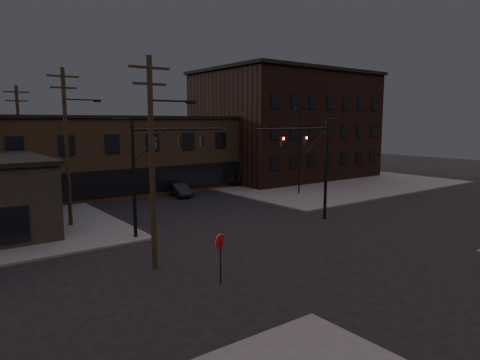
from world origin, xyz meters
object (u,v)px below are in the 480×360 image
traffic_signal_far (152,163)px  car_crossing (180,190)px  parked_car_lot_b (283,179)px  stop_sign (220,247)px  traffic_signal_near (316,158)px  parked_car_lot_a (241,179)px

traffic_signal_far → car_crossing: (8.95, 12.52, -4.33)m
parked_car_lot_b → car_crossing: bearing=90.6°
stop_sign → parked_car_lot_b: 31.98m
traffic_signal_near → parked_car_lot_a: (6.15, 17.70, -4.02)m
traffic_signal_far → parked_car_lot_b: traffic_signal_far is taller
traffic_signal_far → stop_sign: size_ratio=3.23×
parked_car_lot_a → traffic_signal_near: bearing=175.1°
car_crossing → traffic_signal_far: bearing=-115.4°
parked_car_lot_b → stop_sign: bearing=137.2°
traffic_signal_far → traffic_signal_near: bearing=-16.2°
parked_car_lot_b → car_crossing: size_ratio=1.21×
traffic_signal_near → stop_sign: size_ratio=3.23×
traffic_signal_near → parked_car_lot_b: size_ratio=1.59×
parked_car_lot_a → car_crossing: bearing=114.5°
traffic_signal_far → parked_car_lot_b: bearing=27.1°
parked_car_lot_a → car_crossing: size_ratio=1.08×
parked_car_lot_a → parked_car_lot_b: 4.99m
traffic_signal_far → stop_sign: traffic_signal_far is taller
traffic_signal_far → parked_car_lot_b: 25.51m
parked_car_lot_a → parked_car_lot_b: size_ratio=0.89×
traffic_signal_far → car_crossing: traffic_signal_far is taller
parked_car_lot_a → car_crossing: 9.43m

